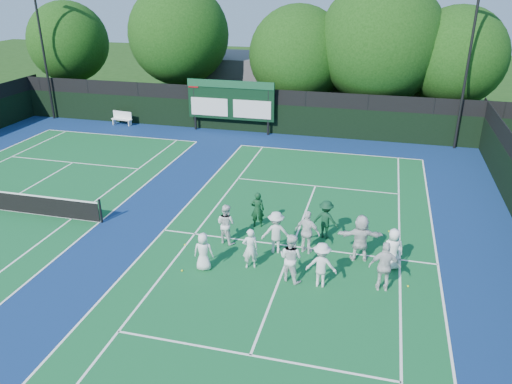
# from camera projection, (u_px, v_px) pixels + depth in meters

# --- Properties ---
(ground) EXTENTS (120.00, 120.00, 0.00)m
(ground) POSITION_uv_depth(u_px,v_px,m) (287.00, 259.00, 18.85)
(ground) COLOR #183B10
(ground) RESTS_ON ground
(court_apron) EXTENTS (34.00, 32.00, 0.01)m
(court_apron) POSITION_uv_depth(u_px,v_px,m) (153.00, 229.00, 21.11)
(court_apron) COLOR navy
(court_apron) RESTS_ON ground
(near_court) EXTENTS (11.05, 23.85, 0.01)m
(near_court) POSITION_uv_depth(u_px,v_px,m) (292.00, 246.00, 19.73)
(near_court) COLOR #125B2C
(near_court) RESTS_ON ground
(back_fence) EXTENTS (34.00, 0.08, 3.00)m
(back_fence) POSITION_uv_depth(u_px,v_px,m) (247.00, 112.00, 33.91)
(back_fence) COLOR black
(back_fence) RESTS_ON ground
(scoreboard) EXTENTS (6.00, 0.21, 3.55)m
(scoreboard) POSITION_uv_depth(u_px,v_px,m) (230.00, 101.00, 33.44)
(scoreboard) COLOR black
(scoreboard) RESTS_ON ground
(clubhouse) EXTENTS (18.00, 6.00, 4.00)m
(clubhouse) POSITION_uv_depth(u_px,v_px,m) (321.00, 83.00, 39.85)
(clubhouse) COLOR #515155
(clubhouse) RESTS_ON ground
(light_pole_left) EXTENTS (1.20, 0.30, 10.12)m
(light_pole_left) POSITION_uv_depth(u_px,v_px,m) (40.00, 31.00, 35.12)
(light_pole_left) COLOR black
(light_pole_left) RESTS_ON ground
(light_pole_right) EXTENTS (1.20, 0.30, 10.12)m
(light_pole_right) POSITION_uv_depth(u_px,v_px,m) (471.00, 44.00, 28.59)
(light_pole_right) COLOR black
(light_pole_right) RESTS_ON ground
(bench) EXTENTS (1.59, 0.62, 0.98)m
(bench) POSITION_uv_depth(u_px,v_px,m) (122.00, 118.00, 35.77)
(bench) COLOR white
(bench) RESTS_ON ground
(tree_a) EXTENTS (6.19, 6.19, 8.23)m
(tree_a) POSITION_uv_depth(u_px,v_px,m) (71.00, 44.00, 39.16)
(tree_a) COLOR black
(tree_a) RESTS_ON ground
(tree_b) EXTENTS (7.35, 7.35, 9.62)m
(tree_b) POSITION_uv_depth(u_px,v_px,m) (181.00, 37.00, 36.71)
(tree_b) COLOR black
(tree_b) RESTS_ON ground
(tree_c) EXTENTS (6.88, 6.88, 8.21)m
(tree_c) POSITION_uv_depth(u_px,v_px,m) (300.00, 58.00, 35.13)
(tree_c) COLOR black
(tree_c) RESTS_ON ground
(tree_d) EXTENTS (8.37, 8.37, 9.98)m
(tree_d) POSITION_uv_depth(u_px,v_px,m) (383.00, 46.00, 33.46)
(tree_d) COLOR black
(tree_d) RESTS_ON ground
(tree_e) EXTENTS (6.50, 6.50, 8.28)m
(tree_e) POSITION_uv_depth(u_px,v_px,m) (458.00, 59.00, 32.63)
(tree_e) COLOR black
(tree_e) RESTS_ON ground
(tennis_ball_0) EXTENTS (0.07, 0.07, 0.07)m
(tennis_ball_0) POSITION_uv_depth(u_px,v_px,m) (182.00, 271.00, 18.05)
(tennis_ball_0) COLOR yellow
(tennis_ball_0) RESTS_ON ground
(tennis_ball_1) EXTENTS (0.07, 0.07, 0.07)m
(tennis_ball_1) POSITION_uv_depth(u_px,v_px,m) (389.00, 231.00, 20.84)
(tennis_ball_1) COLOR yellow
(tennis_ball_1) RESTS_ON ground
(tennis_ball_2) EXTENTS (0.07, 0.07, 0.07)m
(tennis_ball_2) POSITION_uv_depth(u_px,v_px,m) (408.00, 286.00, 17.14)
(tennis_ball_2) COLOR yellow
(tennis_ball_2) RESTS_ON ground
(tennis_ball_3) EXTENTS (0.07, 0.07, 0.07)m
(tennis_ball_3) POSITION_uv_depth(u_px,v_px,m) (185.00, 245.00, 19.80)
(tennis_ball_3) COLOR yellow
(tennis_ball_3) RESTS_ON ground
(tennis_ball_4) EXTENTS (0.07, 0.07, 0.07)m
(tennis_ball_4) POSITION_uv_depth(u_px,v_px,m) (309.00, 247.00, 19.66)
(tennis_ball_4) COLOR yellow
(tennis_ball_4) RESTS_ON ground
(tennis_ball_5) EXTENTS (0.07, 0.07, 0.07)m
(tennis_ball_5) POSITION_uv_depth(u_px,v_px,m) (388.00, 269.00, 18.18)
(tennis_ball_5) COLOR yellow
(tennis_ball_5) RESTS_ON ground
(player_front_0) EXTENTS (0.77, 0.56, 1.46)m
(player_front_0) POSITION_uv_depth(u_px,v_px,m) (203.00, 252.00, 17.93)
(player_front_0) COLOR white
(player_front_0) RESTS_ON ground
(player_front_1) EXTENTS (0.68, 0.57, 1.58)m
(player_front_1) POSITION_uv_depth(u_px,v_px,m) (250.00, 249.00, 18.01)
(player_front_1) COLOR white
(player_front_1) RESTS_ON ground
(player_front_2) EXTENTS (1.05, 0.95, 1.79)m
(player_front_2) POSITION_uv_depth(u_px,v_px,m) (291.00, 258.00, 17.22)
(player_front_2) COLOR white
(player_front_2) RESTS_ON ground
(player_front_3) EXTENTS (1.07, 0.63, 1.65)m
(player_front_3) POSITION_uv_depth(u_px,v_px,m) (321.00, 265.00, 16.92)
(player_front_3) COLOR silver
(player_front_3) RESTS_ON ground
(player_front_4) EXTENTS (1.10, 0.55, 1.81)m
(player_front_4) POSITION_uv_depth(u_px,v_px,m) (385.00, 267.00, 16.66)
(player_front_4) COLOR silver
(player_front_4) RESTS_ON ground
(player_back_0) EXTENTS (0.97, 0.87, 1.65)m
(player_back_0) POSITION_uv_depth(u_px,v_px,m) (226.00, 224.00, 19.73)
(player_back_0) COLOR white
(player_back_0) RESTS_ON ground
(player_back_1) EXTENTS (1.24, 0.92, 1.71)m
(player_back_1) POSITION_uv_depth(u_px,v_px,m) (276.00, 232.00, 19.01)
(player_back_1) COLOR silver
(player_back_1) RESTS_ON ground
(player_back_2) EXTENTS (1.10, 0.69, 1.75)m
(player_back_2) POSITION_uv_depth(u_px,v_px,m) (307.00, 232.00, 18.97)
(player_back_2) COLOR white
(player_back_2) RESTS_ON ground
(player_back_3) EXTENTS (1.77, 0.83, 1.83)m
(player_back_3) POSITION_uv_depth(u_px,v_px,m) (361.00, 238.00, 18.49)
(player_back_3) COLOR silver
(player_back_3) RESTS_ON ground
(player_back_4) EXTENTS (0.87, 0.67, 1.58)m
(player_back_4) POSITION_uv_depth(u_px,v_px,m) (393.00, 249.00, 17.97)
(player_back_4) COLOR white
(player_back_4) RESTS_ON ground
(coach_left) EXTENTS (0.65, 0.50, 1.58)m
(coach_left) POSITION_uv_depth(u_px,v_px,m) (258.00, 210.00, 21.03)
(coach_left) COLOR #0F3A1D
(coach_left) RESTS_ON ground
(coach_right) EXTENTS (1.17, 0.84, 1.63)m
(coach_right) POSITION_uv_depth(u_px,v_px,m) (326.00, 220.00, 20.10)
(coach_right) COLOR #0F3921
(coach_right) RESTS_ON ground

